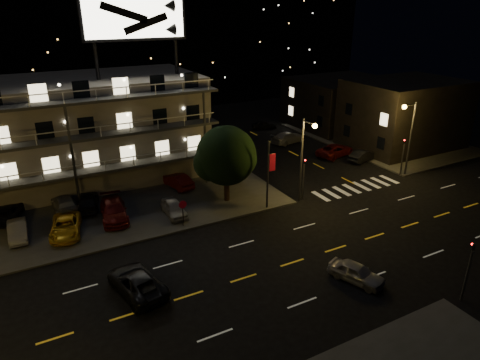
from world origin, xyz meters
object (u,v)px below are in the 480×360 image
lot_car_4 (174,208)px  road_car_west (137,282)px  lot_car_2 (66,227)px  road_car_east (356,273)px  tree (226,157)px  side_car_0 (363,156)px  lot_car_7 (65,204)px

lot_car_4 → road_car_west: size_ratio=0.74×
lot_car_2 → road_car_west: size_ratio=0.92×
road_car_east → tree: bearing=76.8°
lot_car_4 → side_car_0: size_ratio=0.93×
lot_car_4 → lot_car_7: (-8.29, 5.28, 0.03)m
lot_car_2 → road_car_east: lot_car_2 is taller
tree → lot_car_4: 6.51m
tree → road_car_west: 15.12m
lot_car_2 → lot_car_7: (0.51, 4.37, 0.02)m
lot_car_4 → side_car_0: (24.63, 3.00, -0.12)m
lot_car_4 → road_car_east: bearing=-61.5°
lot_car_4 → lot_car_2: bearing=175.5°
tree → side_car_0: bearing=7.1°
lot_car_2 → road_car_west: 10.27m
road_car_west → side_car_0: bearing=-169.6°
lot_car_7 → lot_car_2: bearing=81.0°
lot_car_4 → road_car_east: size_ratio=1.01×
road_car_west → lot_car_4: bearing=-134.0°
lot_car_2 → road_car_west: bearing=-61.1°
side_car_0 → tree: bearing=84.3°
side_car_0 → lot_car_2: bearing=80.7°
side_car_0 → lot_car_4: bearing=84.1°
lot_car_4 → lot_car_7: bearing=148.9°
lot_car_2 → side_car_0: 33.49m
lot_car_4 → lot_car_7: size_ratio=0.81×
lot_car_4 → lot_car_7: lot_car_7 is taller
road_car_east → lot_car_7: bearing=107.2°
lot_car_7 → road_car_east: bearing=125.9°
lot_car_7 → road_car_west: lot_car_7 is taller
lot_car_7 → side_car_0: (32.91, -2.27, -0.15)m
tree → road_car_east: (2.13, -15.30, -3.76)m
lot_car_2 → lot_car_4: size_ratio=1.25×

